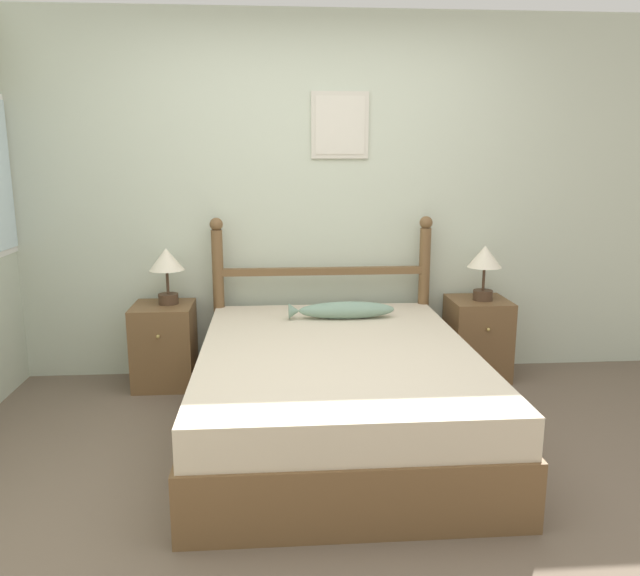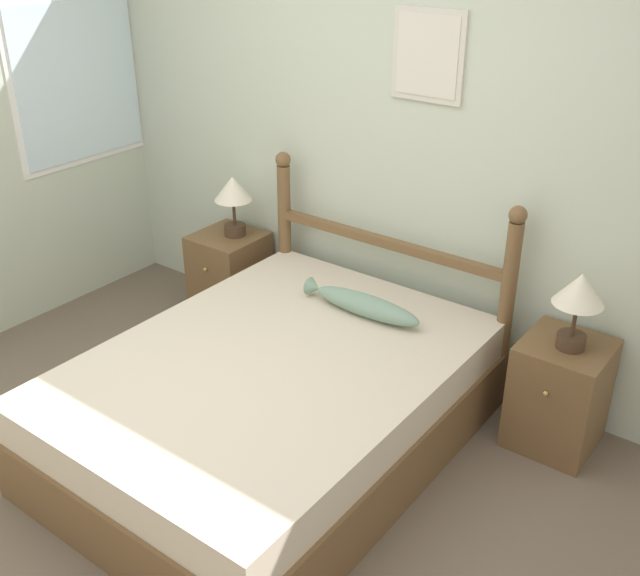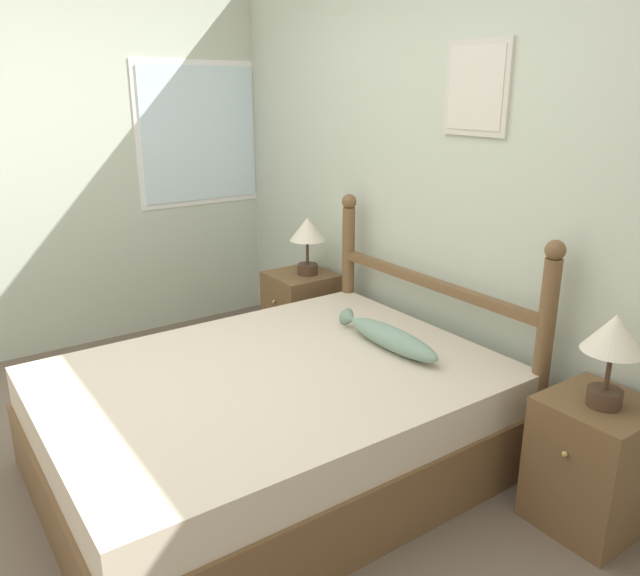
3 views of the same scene
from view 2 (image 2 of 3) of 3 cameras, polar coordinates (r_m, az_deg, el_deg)
The scene contains 9 objects.
ground_plane at distance 3.61m, azimuth -10.08°, elevation -16.14°, with size 16.00×16.00×0.00m, color brown.
wall_back at distance 4.15m, azimuth 6.09°, elevation 10.63°, with size 6.40×0.08×2.55m.
bed at distance 3.74m, azimuth -3.61°, elevation -8.77°, with size 1.55×2.09×0.52m.
headboard at distance 4.25m, azimuth 5.01°, elevation 1.76°, with size 1.56×0.09×1.16m.
nightstand_left at distance 4.93m, azimuth -6.87°, elevation 0.96°, with size 0.41×0.44×0.57m.
nightstand_right at distance 3.93m, azimuth 17.75°, elevation -7.69°, with size 0.41×0.44×0.57m.
table_lamp_left at distance 4.71m, azimuth -6.64°, elevation 7.12°, with size 0.24×0.24×0.39m.
table_lamp_right at distance 3.63m, azimuth 19.12°, elevation -0.60°, with size 0.24×0.24×0.39m.
fish_pillow at distance 3.93m, azimuth 3.29°, elevation -1.25°, with size 0.70×0.14×0.11m.
Camera 2 is at (2.03, -1.70, 2.45)m, focal length 42.00 mm.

